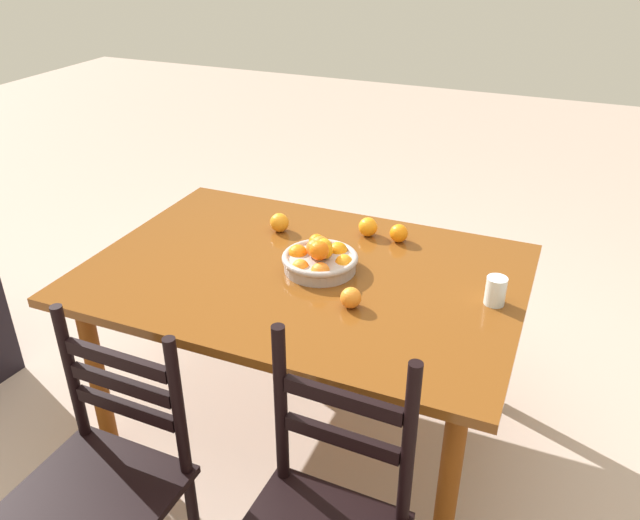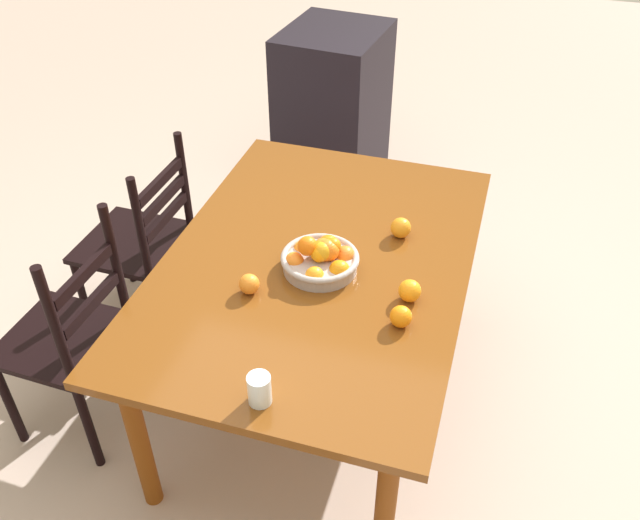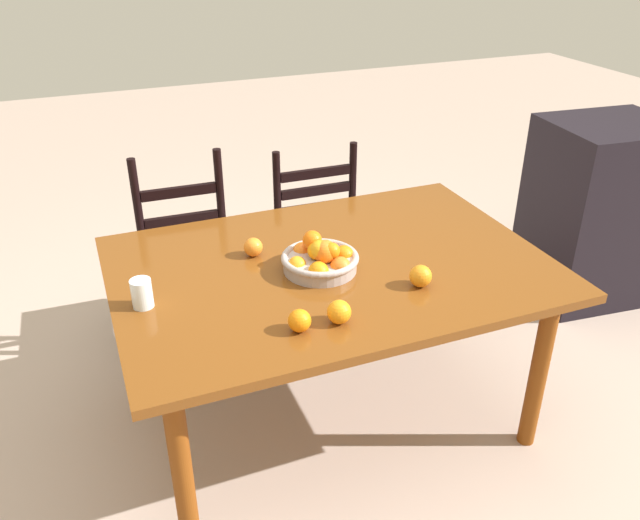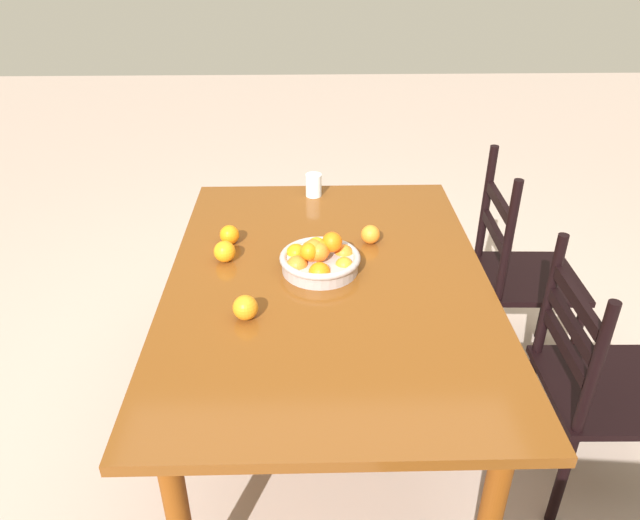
{
  "view_description": "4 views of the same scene",
  "coord_description": "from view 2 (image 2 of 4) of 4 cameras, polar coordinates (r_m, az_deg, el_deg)",
  "views": [
    {
      "loc": [
        -0.84,
        1.84,
        1.87
      ],
      "look_at": [
        -0.05,
        -0.03,
        0.76
      ],
      "focal_mm": 35.52,
      "sensor_mm": 36.0,
      "label": 1
    },
    {
      "loc": [
        -1.85,
        -0.58,
        2.25
      ],
      "look_at": [
        -0.05,
        -0.03,
        0.76
      ],
      "focal_mm": 37.92,
      "sensor_mm": 36.0,
      "label": 2
    },
    {
      "loc": [
        -0.81,
        -1.92,
        1.87
      ],
      "look_at": [
        -0.05,
        -0.03,
        0.76
      ],
      "focal_mm": 36.39,
      "sensor_mm": 36.0,
      "label": 3
    },
    {
      "loc": [
        1.73,
        -0.07,
        1.81
      ],
      "look_at": [
        -0.05,
        -0.03,
        0.76
      ],
      "focal_mm": 33.57,
      "sensor_mm": 36.0,
      "label": 4
    }
  ],
  "objects": [
    {
      "name": "orange_loose_2",
      "position": [
        2.31,
        -6.0,
        -2.03
      ],
      "size": [
        0.07,
        0.07,
        0.07
      ],
      "primitive_type": "sphere",
      "color": "orange",
      "rests_on": "dining_table"
    },
    {
      "name": "cabinet",
      "position": [
        4.09,
        1.11,
        12.58
      ],
      "size": [
        0.67,
        0.59,
        0.95
      ],
      "primitive_type": "cube",
      "rotation": [
        0.0,
        0.0,
        -0.1
      ],
      "color": "black",
      "rests_on": "ground"
    },
    {
      "name": "chair_by_cabinet",
      "position": [
        3.13,
        -14.77,
        1.5
      ],
      "size": [
        0.45,
        0.45,
        0.91
      ],
      "rotation": [
        0.0,
        0.0,
        3.12
      ],
      "color": "black",
      "rests_on": "ground"
    },
    {
      "name": "dining_table",
      "position": [
        2.52,
        -0.21,
        -1.3
      ],
      "size": [
        1.58,
        1.09,
        0.72
      ],
      "color": "brown",
      "rests_on": "ground"
    },
    {
      "name": "chair_near_window",
      "position": [
        2.69,
        -20.22,
        -6.41
      ],
      "size": [
        0.42,
        0.42,
        0.98
      ],
      "rotation": [
        0.0,
        0.0,
        3.11
      ],
      "color": "black",
      "rests_on": "ground"
    },
    {
      "name": "orange_loose_3",
      "position": [
        2.19,
        6.84,
        -4.76
      ],
      "size": [
        0.07,
        0.07,
        0.07
      ],
      "primitive_type": "sphere",
      "color": "orange",
      "rests_on": "dining_table"
    },
    {
      "name": "orange_loose_0",
      "position": [
        2.57,
        6.83,
        2.71
      ],
      "size": [
        0.08,
        0.08,
        0.08
      ],
      "primitive_type": "sphere",
      "color": "orange",
      "rests_on": "dining_table"
    },
    {
      "name": "fruit_bowl",
      "position": [
        2.39,
        0.12,
        0.19
      ],
      "size": [
        0.28,
        0.28,
        0.14
      ],
      "color": "#A89A97",
      "rests_on": "dining_table"
    },
    {
      "name": "orange_loose_1",
      "position": [
        2.29,
        7.58,
        -2.59
      ],
      "size": [
        0.08,
        0.08,
        0.08
      ],
      "primitive_type": "sphere",
      "color": "orange",
      "rests_on": "dining_table"
    },
    {
      "name": "ground_plane",
      "position": [
        2.97,
        -0.18,
        -10.96
      ],
      "size": [
        12.0,
        12.0,
        0.0
      ],
      "primitive_type": "plane",
      "color": "#B69E90"
    },
    {
      "name": "drinking_glass",
      "position": [
        1.96,
        -5.14,
        -10.82
      ],
      "size": [
        0.07,
        0.07,
        0.1
      ],
      "primitive_type": "cylinder",
      "color": "silver",
      "rests_on": "dining_table"
    }
  ]
}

